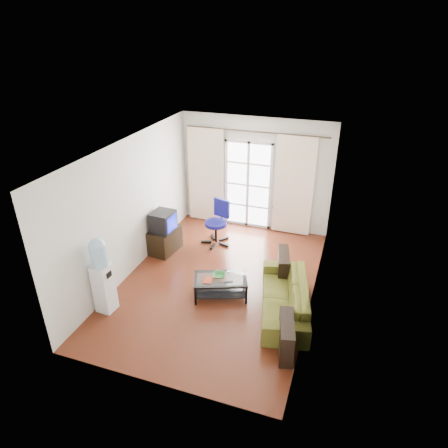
{
  "coord_description": "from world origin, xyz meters",
  "views": [
    {
      "loc": [
        2.2,
        -6.07,
        4.61
      ],
      "look_at": [
        -0.0,
        0.35,
        1.12
      ],
      "focal_mm": 32.0,
      "sensor_mm": 36.0,
      "label": 1
    }
  ],
  "objects_px": {
    "sofa": "(284,296)",
    "coffee_table": "(221,284)",
    "tv_stand": "(165,240)",
    "task_chair": "(217,231)",
    "crt_tv": "(162,221)",
    "water_cooler": "(102,274)"
  },
  "relations": [
    {
      "from": "coffee_table",
      "to": "task_chair",
      "type": "bearing_deg",
      "value": 111.79
    },
    {
      "from": "sofa",
      "to": "water_cooler",
      "type": "xyz_separation_m",
      "value": [
        -2.97,
        -1.0,
        0.46
      ]
    },
    {
      "from": "tv_stand",
      "to": "coffee_table",
      "type": "bearing_deg",
      "value": -26.3
    },
    {
      "from": "tv_stand",
      "to": "crt_tv",
      "type": "relative_size",
      "value": 1.4
    },
    {
      "from": "sofa",
      "to": "coffee_table",
      "type": "height_order",
      "value": "sofa"
    },
    {
      "from": "sofa",
      "to": "tv_stand",
      "type": "height_order",
      "value": "sofa"
    },
    {
      "from": "water_cooler",
      "to": "crt_tv",
      "type": "bearing_deg",
      "value": 91.83
    },
    {
      "from": "sofa",
      "to": "tv_stand",
      "type": "xyz_separation_m",
      "value": [
        -2.9,
        1.16,
        -0.02
      ]
    },
    {
      "from": "sofa",
      "to": "task_chair",
      "type": "bearing_deg",
      "value": -146.93
    },
    {
      "from": "coffee_table",
      "to": "tv_stand",
      "type": "height_order",
      "value": "tv_stand"
    },
    {
      "from": "coffee_table",
      "to": "crt_tv",
      "type": "bearing_deg",
      "value": 147.33
    },
    {
      "from": "sofa",
      "to": "crt_tv",
      "type": "relative_size",
      "value": 4.03
    },
    {
      "from": "task_chair",
      "to": "water_cooler",
      "type": "height_order",
      "value": "water_cooler"
    },
    {
      "from": "crt_tv",
      "to": "task_chair",
      "type": "distance_m",
      "value": 1.31
    },
    {
      "from": "coffee_table",
      "to": "sofa",
      "type": "bearing_deg",
      "value": -0.67
    },
    {
      "from": "tv_stand",
      "to": "crt_tv",
      "type": "xyz_separation_m",
      "value": [
        0.0,
        -0.05,
        0.49
      ]
    },
    {
      "from": "crt_tv",
      "to": "task_chair",
      "type": "bearing_deg",
      "value": 42.91
    },
    {
      "from": "task_chair",
      "to": "coffee_table",
      "type": "bearing_deg",
      "value": -51.05
    },
    {
      "from": "sofa",
      "to": "crt_tv",
      "type": "height_order",
      "value": "crt_tv"
    },
    {
      "from": "tv_stand",
      "to": "task_chair",
      "type": "bearing_deg",
      "value": 44.18
    },
    {
      "from": "coffee_table",
      "to": "task_chair",
      "type": "height_order",
      "value": "task_chair"
    },
    {
      "from": "tv_stand",
      "to": "task_chair",
      "type": "relative_size",
      "value": 0.72
    }
  ]
}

